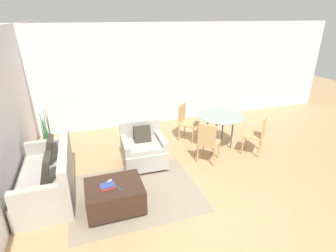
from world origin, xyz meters
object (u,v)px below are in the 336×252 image
object	(u,v)px
couch	(49,178)
dining_chair_far_left	(186,120)
book_stack	(108,186)
dining_table	(220,119)
ottoman	(115,196)
tv_remote_secondary	(119,188)
armchair	(143,149)
potted_plant	(49,149)
tv_remote_primary	(109,182)
dining_chair_near_left	(208,140)
dining_chair_near_right	(258,133)

from	to	relation	value
couch	dining_chair_far_left	distance (m)	3.34
couch	book_stack	bearing A→B (deg)	-41.24
book_stack	dining_chair_far_left	xyz separation A→B (m)	(2.15, 2.10, 0.05)
dining_table	couch	bearing A→B (deg)	-169.55
ottoman	dining_table	bearing A→B (deg)	28.52
couch	tv_remote_secondary	bearing A→B (deg)	-39.86
ottoman	dining_table	distance (m)	3.07
couch	tv_remote_secondary	world-z (taller)	couch
armchair	dining_table	distance (m)	1.95
armchair	ottoman	world-z (taller)	armchair
potted_plant	book_stack	bearing A→B (deg)	-63.86
tv_remote_primary	dining_table	distance (m)	3.06
tv_remote_primary	potted_plant	world-z (taller)	potted_plant
potted_plant	dining_chair_near_left	bearing A→B (deg)	-20.69
tv_remote_secondary	armchair	bearing A→B (deg)	61.82
dining_chair_near_right	dining_table	bearing A→B (deg)	135.00
tv_remote_secondary	dining_chair_near_right	size ratio (longest dim) A/B	0.19
dining_table	dining_chair_near_right	world-z (taller)	dining_chair_near_right
armchair	dining_chair_near_left	xyz separation A→B (m)	(1.29, -0.36, 0.17)
armchair	tv_remote_secondary	world-z (taller)	armchair
armchair	dining_chair_near_right	bearing A→B (deg)	-8.22
potted_plant	armchair	bearing A→B (deg)	-23.92
couch	armchair	distance (m)	1.83
dining_table	dining_chair_near_right	distance (m)	0.88
tv_remote_primary	dining_chair_near_right	size ratio (longest dim) A/B	0.14
tv_remote_primary	armchair	bearing A→B (deg)	52.68
couch	dining_chair_near_left	bearing A→B (deg)	1.23
ottoman	dining_chair_far_left	bearing A→B (deg)	45.10
potted_plant	dining_table	size ratio (longest dim) A/B	1.12
couch	dining_table	xyz separation A→B (m)	(3.69, 0.68, 0.38)
armchair	ottoman	xyz separation A→B (m)	(-0.77, -1.20, -0.10)
dining_chair_far_left	dining_table	bearing A→B (deg)	-45.00
armchair	book_stack	xyz separation A→B (m)	(-0.86, -1.23, 0.12)
armchair	dining_table	size ratio (longest dim) A/B	0.81
potted_plant	couch	bearing A→B (deg)	-85.59
tv_remote_primary	dining_table	xyz separation A→B (m)	(2.74, 1.34, 0.23)
armchair	dining_chair_near_left	world-z (taller)	dining_chair_near_left
tv_remote_secondary	dining_chair_far_left	world-z (taller)	dining_chair_far_left
potted_plant	dining_chair_far_left	distance (m)	3.18
tv_remote_secondary	dining_chair_near_left	distance (m)	2.22
armchair	tv_remote_secondary	distance (m)	1.51
book_stack	potted_plant	bearing A→B (deg)	116.14
book_stack	tv_remote_secondary	size ratio (longest dim) A/B	1.40
book_stack	tv_remote_primary	bearing A→B (deg)	77.81
armchair	dining_chair_near_right	xyz separation A→B (m)	(2.52, -0.36, 0.17)
dining_table	dining_chair_far_left	world-z (taller)	dining_chair_far_left
couch	book_stack	distance (m)	1.23
ottoman	dining_chair_near_left	world-z (taller)	dining_chair_near_left
dining_table	armchair	bearing A→B (deg)	-172.53
dining_table	dining_chair_near_left	world-z (taller)	dining_chair_near_left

